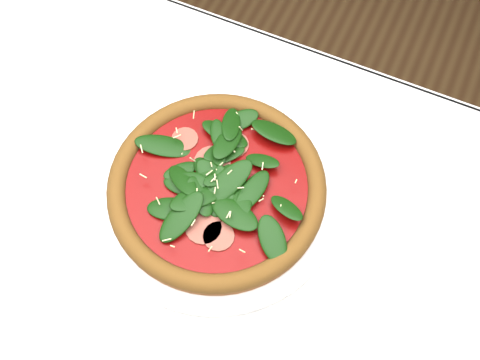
% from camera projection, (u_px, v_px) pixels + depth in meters
% --- Properties ---
extents(ground, '(6.00, 6.00, 0.00)m').
position_uv_depth(ground, '(199.00, 327.00, 1.46)').
color(ground, brown).
rests_on(ground, ground).
extents(dining_table, '(1.21, 0.81, 0.75)m').
position_uv_depth(dining_table, '(171.00, 248.00, 0.88)').
color(dining_table, silver).
rests_on(dining_table, ground).
extents(plate, '(0.38, 0.38, 0.02)m').
position_uv_depth(plate, '(217.00, 191.00, 0.80)').
color(plate, white).
rests_on(plate, dining_table).
extents(pizza, '(0.34, 0.34, 0.04)m').
position_uv_depth(pizza, '(217.00, 185.00, 0.78)').
color(pizza, '#9E5B26').
rests_on(pizza, plate).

